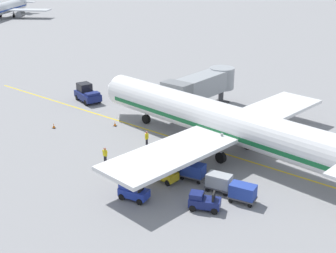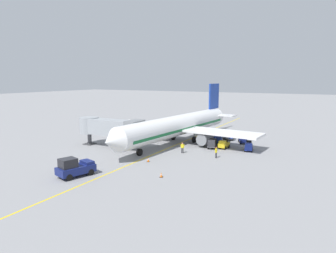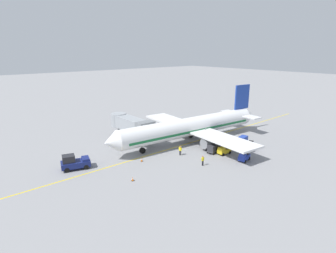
# 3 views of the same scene
# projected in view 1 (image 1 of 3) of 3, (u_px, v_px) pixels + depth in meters

# --- Properties ---
(ground_plane) EXTENTS (400.00, 400.00, 0.00)m
(ground_plane) POSITION_uv_depth(u_px,v_px,m) (222.00, 153.00, 46.02)
(ground_plane) COLOR gray
(gate_lead_in_line) EXTENTS (0.24, 80.00, 0.01)m
(gate_lead_in_line) POSITION_uv_depth(u_px,v_px,m) (222.00, 153.00, 46.02)
(gate_lead_in_line) COLOR gold
(gate_lead_in_line) RESTS_ON ground
(parked_airliner) EXTENTS (30.36, 37.35, 10.63)m
(parked_airliner) POSITION_uv_depth(u_px,v_px,m) (223.00, 122.00, 45.35)
(parked_airliner) COLOR white
(parked_airliner) RESTS_ON ground
(jet_bridge) EXTENTS (12.57, 3.50, 4.98)m
(jet_bridge) POSITION_uv_depth(u_px,v_px,m) (202.00, 86.00, 56.88)
(jet_bridge) COLOR #93999E
(jet_bridge) RESTS_ON ground
(pushback_tractor) EXTENTS (3.36, 4.84, 2.40)m
(pushback_tractor) POSITION_uv_depth(u_px,v_px,m) (87.00, 94.00, 61.68)
(pushback_tractor) COLOR navy
(pushback_tractor) RESTS_ON ground
(baggage_tug_lead) EXTENTS (1.40, 2.56, 1.62)m
(baggage_tug_lead) POSITION_uv_depth(u_px,v_px,m) (164.00, 173.00, 40.18)
(baggage_tug_lead) COLOR gold
(baggage_tug_lead) RESTS_ON ground
(baggage_tug_trailing) EXTENTS (2.13, 2.77, 1.62)m
(baggage_tug_trailing) POSITION_uv_depth(u_px,v_px,m) (204.00, 201.00, 35.61)
(baggage_tug_trailing) COLOR navy
(baggage_tug_trailing) RESTS_ON ground
(baggage_tug_spare) EXTENTS (1.73, 2.69, 1.62)m
(baggage_tug_spare) POSITION_uv_depth(u_px,v_px,m) (133.00, 192.00, 37.08)
(baggage_tug_spare) COLOR #1E339E
(baggage_tug_spare) RESTS_ON ground
(baggage_cart_front) EXTENTS (1.69, 2.98, 1.58)m
(baggage_cart_front) POSITION_uv_depth(u_px,v_px,m) (167.00, 161.00, 41.94)
(baggage_cart_front) COLOR #4C4C51
(baggage_cart_front) RESTS_ON ground
(baggage_cart_second_in_train) EXTENTS (1.69, 2.98, 1.58)m
(baggage_cart_second_in_train) POSITION_uv_depth(u_px,v_px,m) (193.00, 170.00, 40.22)
(baggage_cart_second_in_train) COLOR #4C4C51
(baggage_cart_second_in_train) RESTS_ON ground
(baggage_cart_third_in_train) EXTENTS (1.69, 2.98, 1.58)m
(baggage_cart_third_in_train) POSITION_uv_depth(u_px,v_px,m) (219.00, 181.00, 38.27)
(baggage_cart_third_in_train) COLOR #4C4C51
(baggage_cart_third_in_train) RESTS_ON ground
(baggage_cart_tail_end) EXTENTS (1.69, 2.98, 1.58)m
(baggage_cart_tail_end) POSITION_uv_depth(u_px,v_px,m) (243.00, 192.00, 36.57)
(baggage_cart_tail_end) COLOR #4C4C51
(baggage_cart_tail_end) RESTS_ON ground
(ground_crew_wing_walker) EXTENTS (0.72, 0.32, 1.69)m
(ground_crew_wing_walker) POSITION_uv_depth(u_px,v_px,m) (147.00, 138.00, 47.24)
(ground_crew_wing_walker) COLOR #232328
(ground_crew_wing_walker) RESTS_ON ground
(ground_crew_loader) EXTENTS (0.25, 0.73, 1.69)m
(ground_crew_loader) POSITION_uv_depth(u_px,v_px,m) (105.00, 155.00, 43.28)
(ground_crew_loader) COLOR #232328
(ground_crew_loader) RESTS_ON ground
(safety_cone_nose_left) EXTENTS (0.36, 0.36, 0.59)m
(safety_cone_nose_left) POSITION_uv_depth(u_px,v_px,m) (54.00, 126.00, 52.41)
(safety_cone_nose_left) COLOR black
(safety_cone_nose_left) RESTS_ON ground
(safety_cone_nose_right) EXTENTS (0.36, 0.36, 0.59)m
(safety_cone_nose_right) POSITION_uv_depth(u_px,v_px,m) (115.00, 124.00, 53.06)
(safety_cone_nose_right) COLOR black
(safety_cone_nose_right) RESTS_ON ground
(distant_taxiing_airliner) EXTENTS (30.90, 26.25, 10.10)m
(distant_taxiing_airliner) POSITION_uv_depth(u_px,v_px,m) (4.00, 8.00, 141.13)
(distant_taxiing_airliner) COLOR silver
(distant_taxiing_airliner) RESTS_ON ground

